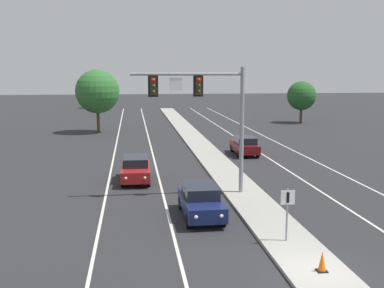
% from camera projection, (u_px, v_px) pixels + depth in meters
% --- Properties ---
extents(ground_plane, '(260.00, 260.00, 0.00)m').
position_uv_depth(ground_plane, '(316.00, 274.00, 16.77)').
color(ground_plane, '#28282B').
extents(median_island, '(2.40, 110.00, 0.15)m').
position_uv_depth(median_island, '(221.00, 168.00, 34.40)').
color(median_island, '#9E9B93').
rests_on(median_island, ground).
extents(lane_stripe_oncoming_center, '(0.14, 100.00, 0.01)m').
position_uv_depth(lane_stripe_oncoming_center, '(153.00, 154.00, 40.68)').
color(lane_stripe_oncoming_center, silver).
rests_on(lane_stripe_oncoming_center, ground).
extents(lane_stripe_receding_center, '(0.14, 100.00, 0.01)m').
position_uv_depth(lane_stripe_receding_center, '(259.00, 152.00, 41.85)').
color(lane_stripe_receding_center, silver).
rests_on(lane_stripe_receding_center, ground).
extents(edge_stripe_left, '(0.14, 100.00, 0.01)m').
position_uv_depth(edge_stripe_left, '(114.00, 155.00, 40.27)').
color(edge_stripe_left, silver).
rests_on(edge_stripe_left, ground).
extents(edge_stripe_right, '(0.14, 100.00, 0.01)m').
position_uv_depth(edge_stripe_right, '(295.00, 151.00, 42.27)').
color(edge_stripe_right, silver).
rests_on(edge_stripe_right, ground).
extents(overhead_signal_mast, '(6.41, 0.44, 7.20)m').
position_uv_depth(overhead_signal_mast, '(207.00, 104.00, 26.47)').
color(overhead_signal_mast, gray).
rests_on(overhead_signal_mast, median_island).
extents(median_sign_post, '(0.60, 0.10, 2.20)m').
position_uv_depth(median_sign_post, '(287.00, 207.00, 19.40)').
color(median_sign_post, gray).
rests_on(median_sign_post, median_island).
extents(car_oncoming_navy, '(1.87, 4.49, 1.58)m').
position_uv_depth(car_oncoming_navy, '(201.00, 201.00, 23.15)').
color(car_oncoming_navy, '#141E4C').
rests_on(car_oncoming_navy, ground).
extents(car_oncoming_red, '(1.91, 4.51, 1.58)m').
position_uv_depth(car_oncoming_red, '(136.00, 169.00, 30.67)').
color(car_oncoming_red, maroon).
rests_on(car_oncoming_red, ground).
extents(car_receding_darkred, '(1.91, 4.51, 1.58)m').
position_uv_depth(car_receding_darkred, '(245.00, 145.00, 40.34)').
color(car_receding_darkred, '#5B0F14').
rests_on(car_receding_darkred, ground).
extents(traffic_cone_median_nose, '(0.36, 0.36, 0.74)m').
position_uv_depth(traffic_cone_median_nose, '(322.00, 262.00, 16.56)').
color(traffic_cone_median_nose, black).
rests_on(traffic_cone_median_nose, median_island).
extents(tree_far_left_c, '(5.03, 5.03, 7.28)m').
position_uv_depth(tree_far_left_c, '(97.00, 92.00, 54.12)').
color(tree_far_left_c, '#4C3823').
rests_on(tree_far_left_c, ground).
extents(tree_far_left_a, '(3.69, 3.69, 5.33)m').
position_uv_depth(tree_far_left_a, '(97.00, 90.00, 89.96)').
color(tree_far_left_a, '#4C3823').
rests_on(tree_far_left_a, ground).
extents(tree_far_right_c, '(3.96, 3.96, 5.72)m').
position_uv_depth(tree_far_right_c, '(302.00, 96.00, 64.45)').
color(tree_far_right_c, '#4C3823').
rests_on(tree_far_right_c, ground).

